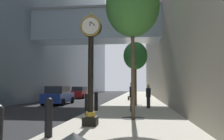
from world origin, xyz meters
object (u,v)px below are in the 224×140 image
object	(u,v)px
bollard_second	(49,116)
street_tree_mid_near	(135,56)
street_tree_near	(132,7)
street_clock	(91,63)
car_blue_mid	(58,96)
car_red_near	(80,93)
bollard_fourth	(87,104)
pedestrian_walking	(132,96)
bollard_fifth	(96,101)
pedestrian_by_clock	(148,96)

from	to	relation	value
bollard_second	street_tree_mid_near	distance (m)	12.64
street_tree_near	street_clock	bearing A→B (deg)	-126.80
bollard_second	car_blue_mid	size ratio (longest dim) A/B	0.26
street_clock	car_red_near	world-z (taller)	street_clock
bollard_fourth	car_blue_mid	xyz separation A→B (m)	(-4.80, 8.63, 0.06)
pedestrian_walking	car_blue_mid	xyz separation A→B (m)	(-7.11, 6.45, -0.28)
street_clock	street_tree_near	size ratio (longest dim) A/B	0.64
street_clock	bollard_fifth	distance (m)	5.76
pedestrian_by_clock	bollard_fifth	bearing A→B (deg)	-149.39
street_tree_near	pedestrian_by_clock	size ratio (longest dim) A/B	4.26
bollard_second	car_blue_mid	distance (m)	14.45
bollard_fourth	street_tree_near	xyz separation A→B (m)	(2.44, -0.73, 4.87)
street_clock	pedestrian_walking	xyz separation A→B (m)	(1.48, 5.06, -1.51)
car_blue_mid	street_tree_near	bearing A→B (deg)	-52.24
bollard_fourth	car_blue_mid	world-z (taller)	car_blue_mid
bollard_fourth	bollard_fifth	size ratio (longest dim) A/B	1.00
street_tree_near	street_tree_mid_near	distance (m)	7.79
street_tree_mid_near	bollard_second	bearing A→B (deg)	-101.56
bollard_fourth	street_tree_mid_near	distance (m)	8.10
car_red_near	pedestrian_walking	bearing A→B (deg)	-65.36
street_tree_mid_near	car_blue_mid	size ratio (longest dim) A/B	1.15
street_clock	pedestrian_by_clock	size ratio (longest dim) A/B	2.73
pedestrian_by_clock	car_red_near	world-z (taller)	pedestrian_by_clock
bollard_fourth	car_red_near	bearing A→B (deg)	106.23
bollard_fourth	bollard_second	bearing A→B (deg)	-90.00
pedestrian_walking	car_blue_mid	world-z (taller)	pedestrian_walking
bollard_fourth	pedestrian_walking	size ratio (longest dim) A/B	0.66
car_red_near	bollard_fourth	bearing A→B (deg)	-73.77
bollard_second	bollard_fifth	bearing A→B (deg)	90.00
street_clock	pedestrian_by_clock	world-z (taller)	street_clock
street_tree_mid_near	pedestrian_by_clock	xyz separation A→B (m)	(0.93, -2.43, -3.17)
bollard_fourth	street_tree_mid_near	xyz separation A→B (m)	(2.44, 6.93, 3.43)
street_clock	bollard_fourth	xyz separation A→B (m)	(-0.82, 2.89, -1.86)
street_clock	street_tree_near	world-z (taller)	street_tree_near
pedestrian_walking	bollard_second	bearing A→B (deg)	-107.79
street_tree_near	car_blue_mid	size ratio (longest dim) A/B	1.56
street_clock	street_tree_mid_near	distance (m)	10.07
street_tree_mid_near	pedestrian_by_clock	world-z (taller)	street_tree_mid_near
bollard_fourth	bollard_fifth	bearing A→B (deg)	90.00
street_tree_mid_near	pedestrian_walking	bearing A→B (deg)	-91.66
bollard_fifth	pedestrian_by_clock	bearing A→B (deg)	30.61
bollard_second	street_tree_near	size ratio (longest dim) A/B	0.17
bollard_second	pedestrian_by_clock	size ratio (longest dim) A/B	0.72
bollard_fourth	pedestrian_by_clock	size ratio (longest dim) A/B	0.72
street_clock	car_red_near	size ratio (longest dim) A/B	0.97
pedestrian_by_clock	car_blue_mid	size ratio (longest dim) A/B	0.36
street_clock	pedestrian_walking	bearing A→B (deg)	73.71
pedestrian_walking	pedestrian_by_clock	distance (m)	2.56
bollard_second	street_tree_mid_near	xyz separation A→B (m)	(2.44, 11.92, 3.43)
car_red_near	pedestrian_by_clock	bearing A→B (deg)	-59.07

